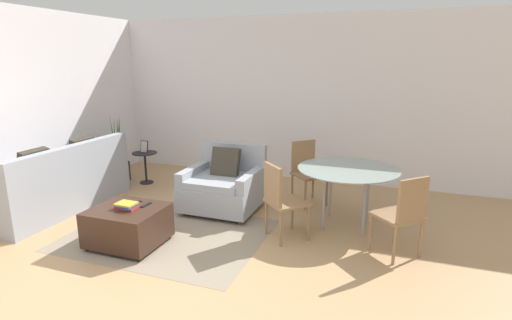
% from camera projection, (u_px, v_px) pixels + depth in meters
% --- Properties ---
extents(ground_plane, '(20.00, 20.00, 0.00)m').
position_uv_depth(ground_plane, '(152.00, 283.00, 3.74)').
color(ground_plane, tan).
extents(wall_back, '(12.00, 0.06, 2.75)m').
position_uv_depth(wall_back, '(275.00, 99.00, 6.89)').
color(wall_back, white).
rests_on(wall_back, ground_plane).
extents(wall_left, '(0.06, 12.00, 2.75)m').
position_uv_depth(wall_left, '(33.00, 107.00, 5.74)').
color(wall_left, white).
rests_on(wall_left, ground_plane).
extents(area_rug, '(2.27, 1.75, 0.01)m').
position_uv_depth(area_rug, '(168.00, 234.00, 4.77)').
color(area_rug, gray).
rests_on(area_rug, ground_plane).
extents(couch, '(0.91, 2.08, 0.93)m').
position_uv_depth(couch, '(57.00, 187.00, 5.54)').
color(couch, '#999EA8').
rests_on(couch, ground_plane).
extents(armchair, '(0.98, 0.94, 0.87)m').
position_uv_depth(armchair, '(224.00, 186.00, 5.53)').
color(armchair, '#999EA8').
rests_on(armchair, ground_plane).
extents(ottoman, '(0.77, 0.68, 0.43)m').
position_uv_depth(ottoman, '(128.00, 225.00, 4.47)').
color(ottoman, '#382319').
rests_on(ottoman, ground_plane).
extents(book_stack, '(0.23, 0.18, 0.07)m').
position_uv_depth(book_stack, '(127.00, 206.00, 4.40)').
color(book_stack, '#B72D28').
rests_on(book_stack, ottoman).
extents(tv_remote_primary, '(0.05, 0.16, 0.01)m').
position_uv_depth(tv_remote_primary, '(146.00, 205.00, 4.51)').
color(tv_remote_primary, black).
rests_on(tv_remote_primary, ottoman).
extents(tv_remote_secondary, '(0.10, 0.15, 0.01)m').
position_uv_depth(tv_remote_secondary, '(135.00, 203.00, 4.58)').
color(tv_remote_secondary, black).
rests_on(tv_remote_secondary, ottoman).
extents(potted_plant, '(0.35, 0.35, 1.18)m').
position_uv_depth(potted_plant, '(119.00, 164.00, 6.89)').
color(potted_plant, '#333338').
rests_on(potted_plant, ground_plane).
extents(side_table, '(0.41, 0.41, 0.53)m').
position_uv_depth(side_table, '(145.00, 162.00, 6.68)').
color(side_table, black).
rests_on(side_table, ground_plane).
extents(picture_frame, '(0.14, 0.07, 0.20)m').
position_uv_depth(picture_frame, '(144.00, 147.00, 6.62)').
color(picture_frame, black).
rests_on(picture_frame, side_table).
extents(dining_table, '(1.23, 1.23, 0.74)m').
position_uv_depth(dining_table, '(348.00, 174.00, 4.89)').
color(dining_table, '#8C9E99').
rests_on(dining_table, ground_plane).
extents(dining_chair_near_left, '(0.59, 0.59, 0.90)m').
position_uv_depth(dining_chair_near_left, '(281.00, 197.00, 4.54)').
color(dining_chair_near_left, '#93704C').
rests_on(dining_chair_near_left, ground_plane).
extents(dining_chair_near_right, '(0.59, 0.59, 0.90)m').
position_uv_depth(dining_chair_near_right, '(404.00, 211.00, 4.10)').
color(dining_chair_near_right, '#93704C').
rests_on(dining_chair_near_right, ground_plane).
extents(dining_chair_far_left, '(0.59, 0.59, 0.90)m').
position_uv_depth(dining_chair_far_left, '(307.00, 168.00, 5.75)').
color(dining_chair_far_left, '#93704C').
rests_on(dining_chair_far_left, ground_plane).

